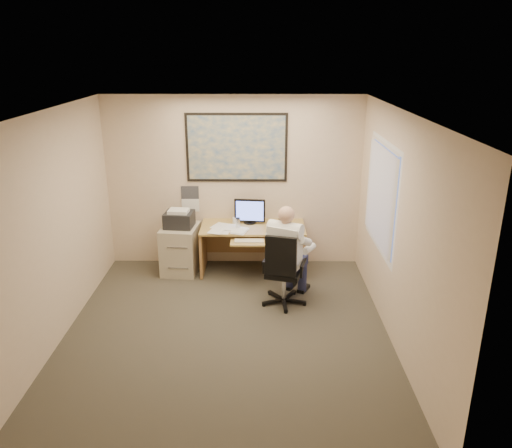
{
  "coord_description": "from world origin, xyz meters",
  "views": [
    {
      "loc": [
        0.4,
        -5.36,
        3.34
      ],
      "look_at": [
        0.36,
        1.3,
        0.99
      ],
      "focal_mm": 35.0,
      "sensor_mm": 36.0,
      "label": 1
    }
  ],
  "objects_px": {
    "desk": "(274,244)",
    "filing_cabinet": "(181,245)",
    "person": "(284,256)",
    "office_chair": "(285,284)"
  },
  "relations": [
    {
      "from": "filing_cabinet",
      "to": "office_chair",
      "type": "height_order",
      "value": "office_chair"
    },
    {
      "from": "office_chair",
      "to": "person",
      "type": "bearing_deg",
      "value": 114.92
    },
    {
      "from": "filing_cabinet",
      "to": "person",
      "type": "distance_m",
      "value": 1.88
    },
    {
      "from": "office_chair",
      "to": "desk",
      "type": "bearing_deg",
      "value": 111.38
    },
    {
      "from": "desk",
      "to": "person",
      "type": "relative_size",
      "value": 1.15
    },
    {
      "from": "office_chair",
      "to": "person",
      "type": "height_order",
      "value": "person"
    },
    {
      "from": "office_chair",
      "to": "person",
      "type": "distance_m",
      "value": 0.39
    },
    {
      "from": "filing_cabinet",
      "to": "office_chair",
      "type": "bearing_deg",
      "value": -28.19
    },
    {
      "from": "desk",
      "to": "filing_cabinet",
      "type": "xyz_separation_m",
      "value": [
        -1.46,
        -0.04,
        0.0
      ]
    },
    {
      "from": "desk",
      "to": "person",
      "type": "bearing_deg",
      "value": -84.21
    }
  ]
}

